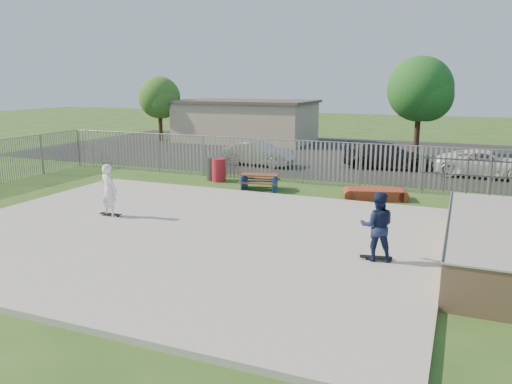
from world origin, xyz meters
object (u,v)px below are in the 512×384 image
at_px(tree_left, 159,98).
at_px(skater_white, 109,190).
at_px(trash_bin_red, 219,170).
at_px(trash_bin_grey, 213,169).
at_px(funbox, 375,194).
at_px(car_silver, 259,154).
at_px(car_white, 487,164).
at_px(skater_navy, 377,226).
at_px(tree_mid, 420,89).
at_px(car_dark, 387,156).
at_px(picnic_table, 260,182).

height_order(tree_left, skater_white, tree_left).
bearing_deg(trash_bin_red, trash_bin_grey, 157.47).
xyz_separation_m(funbox, skater_white, (-7.83, -6.60, 0.84)).
bearing_deg(car_silver, funbox, -123.44).
height_order(car_white, skater_navy, skater_navy).
bearing_deg(skater_white, funbox, -130.99).
distance_m(tree_mid, skater_white, 21.33).
xyz_separation_m(car_white, skater_navy, (-3.01, -14.23, 0.37)).
height_order(trash_bin_grey, car_silver, car_silver).
height_order(car_dark, tree_left, tree_left).
distance_m(trash_bin_grey, skater_navy, 12.40).
relative_size(car_dark, skater_navy, 2.66).
distance_m(funbox, car_dark, 7.53).
distance_m(trash_bin_red, tree_left, 17.51).
xyz_separation_m(tree_mid, skater_white, (-8.22, -19.44, -3.10)).
height_order(funbox, trash_bin_grey, trash_bin_grey).
xyz_separation_m(tree_left, skater_navy, (20.27, -21.14, -2.32)).
xyz_separation_m(picnic_table, car_white, (9.21, 6.93, 0.33)).
height_order(car_silver, tree_mid, tree_mid).
height_order(trash_bin_red, skater_navy, skater_navy).
bearing_deg(tree_mid, trash_bin_grey, -124.73).
relative_size(car_dark, car_white, 1.01).
relative_size(trash_bin_red, car_dark, 0.23).
xyz_separation_m(car_silver, car_dark, (6.75, 1.84, 0.04)).
distance_m(tree_left, skater_white, 23.29).
xyz_separation_m(funbox, tree_left, (-19.03, 13.70, 3.16)).
bearing_deg(trash_bin_grey, car_white, 25.58).
distance_m(car_silver, tree_mid, 11.14).
distance_m(car_silver, car_white, 11.68).
xyz_separation_m(trash_bin_red, car_white, (11.70, 5.93, 0.13)).
bearing_deg(car_dark, skater_navy, -179.60).
height_order(car_silver, skater_white, skater_white).
relative_size(picnic_table, trash_bin_grey, 1.70).
relative_size(picnic_table, car_white, 0.40).
relative_size(tree_mid, skater_navy, 3.44).
distance_m(car_dark, tree_left, 19.60).
xyz_separation_m(car_silver, skater_white, (-0.45, -12.24, 0.37)).
relative_size(funbox, car_white, 0.49).
relative_size(car_white, tree_left, 0.94).
relative_size(trash_bin_grey, skater_navy, 0.61).
relative_size(picnic_table, skater_navy, 1.04).
bearing_deg(skater_white, trash_bin_grey, -81.24).
distance_m(picnic_table, funbox, 4.97).
bearing_deg(car_white, skater_white, 142.28).
distance_m(trash_bin_red, car_silver, 4.78).
height_order(car_white, tree_left, tree_left).
relative_size(picnic_table, funbox, 0.81).
xyz_separation_m(picnic_table, tree_left, (-14.06, 13.84, 3.02)).
bearing_deg(trash_bin_grey, car_dark, 41.99).
height_order(funbox, car_dark, car_dark).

